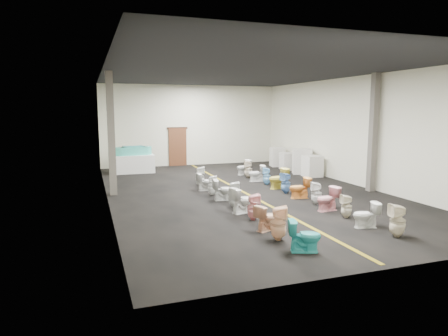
{
  "coord_description": "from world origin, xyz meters",
  "views": [
    {
      "loc": [
        -5.56,
        -14.07,
        3.13
      ],
      "look_at": [
        -0.41,
        1.0,
        0.8
      ],
      "focal_mm": 32.0,
      "sensor_mm": 36.0,
      "label": 1
    }
  ],
  "objects_px": {
    "display_table": "(134,164)",
    "appliance_crate_a": "(312,166)",
    "appliance_crate_b": "(302,161)",
    "toilet_right_5": "(300,188)",
    "toilet_right_11": "(244,167)",
    "toilet_left_2": "(267,217)",
    "toilet_left_3": "(253,207)",
    "toilet_right_10": "(248,169)",
    "toilet_right_1": "(366,215)",
    "toilet_right_3": "(328,199)",
    "appliance_crate_d": "(277,157)",
    "toilet_right_4": "(316,193)",
    "toilet_left_0": "(305,236)",
    "toilet_right_6": "(286,183)",
    "toilet_left_4": "(243,200)",
    "toilet_left_5": "(234,194)",
    "bathtub": "(133,151)",
    "toilet_left_1": "(278,223)",
    "toilet_right_0": "(398,221)",
    "toilet_right_7": "(278,179)",
    "toilet_right_9": "(257,173)",
    "toilet_left_7": "(212,185)",
    "toilet_left_6": "(223,190)",
    "toilet_right_8": "(267,176)",
    "toilet_right_2": "(347,206)",
    "toilet_left_8": "(205,182)",
    "appliance_crate_c": "(289,161)",
    "toilet_left_9": "(200,176)"
  },
  "relations": [
    {
      "from": "display_table",
      "to": "appliance_crate_a",
      "type": "height_order",
      "value": "appliance_crate_a"
    },
    {
      "from": "appliance_crate_b",
      "to": "toilet_right_5",
      "type": "xyz_separation_m",
      "value": [
        -2.91,
        -4.94,
        -0.23
      ]
    },
    {
      "from": "toilet_right_11",
      "to": "toilet_left_2",
      "type": "bearing_deg",
      "value": -32.29
    },
    {
      "from": "toilet_left_3",
      "to": "toilet_right_10",
      "type": "distance_m",
      "value": 7.14
    },
    {
      "from": "toilet_right_1",
      "to": "toilet_right_3",
      "type": "height_order",
      "value": "toilet_right_3"
    },
    {
      "from": "appliance_crate_d",
      "to": "toilet_right_4",
      "type": "relative_size",
      "value": 1.37
    },
    {
      "from": "toilet_right_1",
      "to": "appliance_crate_b",
      "type": "bearing_deg",
      "value": 175.01
    },
    {
      "from": "toilet_left_0",
      "to": "toilet_left_2",
      "type": "distance_m",
      "value": 1.72
    },
    {
      "from": "toilet_right_3",
      "to": "toilet_right_6",
      "type": "height_order",
      "value": "toilet_right_6"
    },
    {
      "from": "toilet_left_4",
      "to": "toilet_left_5",
      "type": "relative_size",
      "value": 0.97
    },
    {
      "from": "bathtub",
      "to": "toilet_left_1",
      "type": "bearing_deg",
      "value": -87.65
    },
    {
      "from": "display_table",
      "to": "toilet_left_3",
      "type": "xyz_separation_m",
      "value": [
        2.26,
        -9.98,
        -0.07
      ]
    },
    {
      "from": "toilet_left_0",
      "to": "toilet_right_0",
      "type": "distance_m",
      "value": 2.71
    },
    {
      "from": "toilet_right_7",
      "to": "toilet_right_9",
      "type": "relative_size",
      "value": 1.13
    },
    {
      "from": "toilet_right_6",
      "to": "toilet_right_11",
      "type": "bearing_deg",
      "value": 163.95
    },
    {
      "from": "toilet_left_3",
      "to": "toilet_right_0",
      "type": "relative_size",
      "value": 0.91
    },
    {
      "from": "toilet_left_7",
      "to": "toilet_left_4",
      "type": "bearing_deg",
      "value": -153.19
    },
    {
      "from": "toilet_right_7",
      "to": "appliance_crate_d",
      "type": "bearing_deg",
      "value": 145.8
    },
    {
      "from": "appliance_crate_d",
      "to": "toilet_right_10",
      "type": "height_order",
      "value": "appliance_crate_d"
    },
    {
      "from": "toilet_left_0",
      "to": "toilet_right_7",
      "type": "distance_m",
      "value": 7.18
    },
    {
      "from": "display_table",
      "to": "toilet_left_6",
      "type": "bearing_deg",
      "value": -72.69
    },
    {
      "from": "toilet_right_7",
      "to": "toilet_right_8",
      "type": "xyz_separation_m",
      "value": [
        -0.08,
        0.92,
        -0.04
      ]
    },
    {
      "from": "toilet_left_6",
      "to": "toilet_right_7",
      "type": "xyz_separation_m",
      "value": [
        2.74,
        1.25,
        0.04
      ]
    },
    {
      "from": "toilet_left_7",
      "to": "toilet_left_0",
      "type": "bearing_deg",
      "value": -154.43
    },
    {
      "from": "toilet_left_2",
      "to": "toilet_left_4",
      "type": "relative_size",
      "value": 0.87
    },
    {
      "from": "toilet_left_2",
      "to": "toilet_right_7",
      "type": "relative_size",
      "value": 0.84
    },
    {
      "from": "toilet_left_1",
      "to": "toilet_right_1",
      "type": "relative_size",
      "value": 1.22
    },
    {
      "from": "appliance_crate_d",
      "to": "toilet_left_5",
      "type": "relative_size",
      "value": 1.29
    },
    {
      "from": "appliance_crate_b",
      "to": "toilet_right_7",
      "type": "distance_m",
      "value": 4.22
    },
    {
      "from": "toilet_right_7",
      "to": "toilet_right_8",
      "type": "distance_m",
      "value": 0.92
    },
    {
      "from": "bathtub",
      "to": "toilet_right_2",
      "type": "height_order",
      "value": "bathtub"
    },
    {
      "from": "bathtub",
      "to": "toilet_right_6",
      "type": "xyz_separation_m",
      "value": [
        4.88,
        -6.97,
        -0.67
      ]
    },
    {
      "from": "toilet_right_5",
      "to": "toilet_left_5",
      "type": "bearing_deg",
      "value": -76.2
    },
    {
      "from": "appliance_crate_d",
      "to": "toilet_left_8",
      "type": "bearing_deg",
      "value": -137.67
    },
    {
      "from": "appliance_crate_b",
      "to": "toilet_right_0",
      "type": "height_order",
      "value": "appliance_crate_b"
    },
    {
      "from": "toilet_left_6",
      "to": "toilet_right_7",
      "type": "distance_m",
      "value": 3.01
    },
    {
      "from": "toilet_left_1",
      "to": "toilet_right_11",
      "type": "relative_size",
      "value": 1.16
    },
    {
      "from": "appliance_crate_c",
      "to": "toilet_left_0",
      "type": "relative_size",
      "value": 1.23
    },
    {
      "from": "toilet_right_4",
      "to": "toilet_right_6",
      "type": "xyz_separation_m",
      "value": [
        -0.12,
        1.95,
        0.01
      ]
    },
    {
      "from": "toilet_right_7",
      "to": "toilet_right_10",
      "type": "bearing_deg",
      "value": 175.36
    },
    {
      "from": "toilet_left_0",
      "to": "toilet_right_5",
      "type": "bearing_deg",
      "value": -8.44
    },
    {
      "from": "toilet_left_8",
      "to": "toilet_right_4",
      "type": "xyz_separation_m",
      "value": [
        2.82,
        -3.48,
        0.04
      ]
    },
    {
      "from": "bathtub",
      "to": "toilet_right_9",
      "type": "distance_m",
      "value": 6.5
    },
    {
      "from": "toilet_left_9",
      "to": "toilet_right_3",
      "type": "height_order",
      "value": "toilet_left_9"
    },
    {
      "from": "appliance_crate_b",
      "to": "toilet_right_0",
      "type": "bearing_deg",
      "value": -106.34
    },
    {
      "from": "appliance_crate_d",
      "to": "toilet_left_1",
      "type": "height_order",
      "value": "appliance_crate_d"
    },
    {
      "from": "toilet_right_8",
      "to": "toilet_left_2",
      "type": "bearing_deg",
      "value": -3.82
    },
    {
      "from": "toilet_right_3",
      "to": "toilet_right_6",
      "type": "distance_m",
      "value": 2.78
    },
    {
      "from": "toilet_right_6",
      "to": "toilet_right_3",
      "type": "bearing_deg",
      "value": -14.87
    },
    {
      "from": "toilet_left_7",
      "to": "toilet_right_7",
      "type": "height_order",
      "value": "toilet_right_7"
    }
  ]
}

